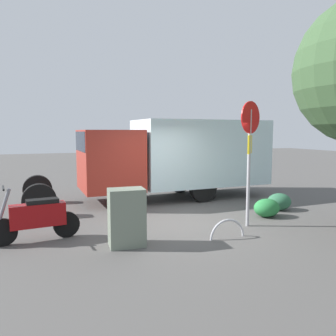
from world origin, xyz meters
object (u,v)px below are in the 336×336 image
(bike_rack_hoop, at_px, (227,238))
(stop_sign, at_px, (250,144))
(box_truck_near, at_px, (174,154))
(motorcycle, at_px, (37,217))
(utility_cabinet, at_px, (127,217))

(bike_rack_hoop, bearing_deg, stop_sign, -146.76)
(box_truck_near, height_order, motorcycle, box_truck_near)
(utility_cabinet, relative_size, bike_rack_hoop, 1.37)
(motorcycle, distance_m, bike_rack_hoop, 4.07)
(stop_sign, height_order, utility_cabinet, stop_sign)
(box_truck_near, xyz_separation_m, stop_sign, (-0.32, 3.88, 0.47))
(stop_sign, distance_m, utility_cabinet, 3.42)
(utility_cabinet, bearing_deg, stop_sign, -174.63)
(motorcycle, height_order, bike_rack_hoop, motorcycle)
(motorcycle, distance_m, stop_sign, 5.04)
(bike_rack_hoop, bearing_deg, motorcycle, -18.73)
(utility_cabinet, height_order, bike_rack_hoop, utility_cabinet)
(bike_rack_hoop, bearing_deg, utility_cabinet, -8.84)
(motorcycle, bearing_deg, stop_sign, 165.95)
(box_truck_near, bearing_deg, stop_sign, 93.68)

